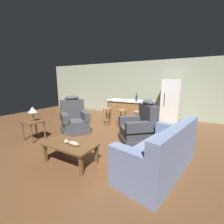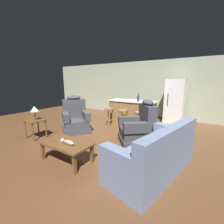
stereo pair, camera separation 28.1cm
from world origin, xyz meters
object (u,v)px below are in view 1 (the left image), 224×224
Objects in this scene: refrigerator at (171,101)px; recliner_near_lamp at (74,119)px; end_table at (33,124)px; bar_stool_middle at (122,115)px; coffee_table at (70,146)px; bar_stool_left at (107,114)px; recliner_near_island at (140,128)px; bar_stool_right at (138,117)px; kitchen_island at (130,112)px; fish_figurine at (72,143)px; couch at (161,154)px; table_lamp at (33,110)px; bottle_tall_green at (136,98)px.

recliner_near_lamp is at bearing -131.24° from refrigerator.
end_table is 2.83m from bar_stool_middle.
bar_stool_left is (-0.69, 2.63, 0.11)m from coffee_table.
recliner_near_island reaches higher than bar_stool_right.
kitchen_island is 1.82m from refrigerator.
refrigerator is (1.17, 4.50, 0.42)m from fish_figurine.
couch is (1.60, 0.65, -0.12)m from fish_figurine.
bar_stool_left is at bearing 180.00° from bar_stool_middle.
table_lamp is at bearing -14.63° from recliner_near_island.
end_table is at bearing 167.16° from fish_figurine.
bottle_tall_green is (-1.43, 2.48, 0.72)m from couch.
bottle_tall_green is (2.08, 2.68, 0.19)m from table_lamp.
bar_stool_left is (-0.80, 2.67, 0.01)m from fish_figurine.
end_table is 1.37× the size of table_lamp.
refrigerator reaches higher than bar_stool_middle.
bar_stool_left is at bearing 104.77° from coffee_table.
bottle_tall_green is at bearing 25.06° from bar_stool_left.
fish_figurine is at bearing -104.55° from refrigerator.
refrigerator reaches higher than end_table.
bottle_tall_green is (-0.99, -1.37, 0.18)m from refrigerator.
kitchen_island reaches higher than couch.
kitchen_island is 1.02× the size of refrigerator.
bar_stool_middle is (0.61, 0.00, 0.00)m from bar_stool_left.
bar_stool_left is at bearing 63.59° from table_lamp.
recliner_near_island is 2.14× the size of end_table.
bar_stool_right is (1.23, 0.00, 0.00)m from bar_stool_left.
fish_figurine is 0.50× the size of bar_stool_right.
recliner_near_island is (2.21, 0.20, 0.00)m from recliner_near_lamp.
bar_stool_left is at bearing -137.07° from refrigerator.
bar_stool_middle is 2.29× the size of bottle_tall_green.
recliner_near_lamp is 2.14× the size of end_table.
bottle_tall_green reaches higher than coffee_table.
couch is 3.18m from kitchen_island.
table_lamp reaches higher than bar_stool_left.
bottle_tall_green is at bearing -125.81° from refrigerator.
table_lamp is 1.38× the size of bottle_tall_green.
recliner_near_lamp is 0.68× the size of refrigerator.
coffee_table is 0.54× the size of couch.
bottle_tall_green is (0.18, 3.13, 0.60)m from fish_figurine.
refrigerator reaches higher than fish_figurine.
end_table is 3.46m from bottle_tall_green.
table_lamp reaches higher than bar_stool_middle.
recliner_near_island is 1.35m from bar_stool_middle.
bottle_tall_green is (2.10, 2.69, 0.60)m from end_table.
bottle_tall_green reaches higher than kitchen_island.
end_table is (-1.81, 0.40, 0.10)m from coffee_table.
bar_stool_right is 0.39× the size of refrigerator.
coffee_table is 4.67m from refrigerator.
fish_figurine is 0.50× the size of bar_stool_middle.
coffee_table is at bearing -13.62° from recliner_near_lamp.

